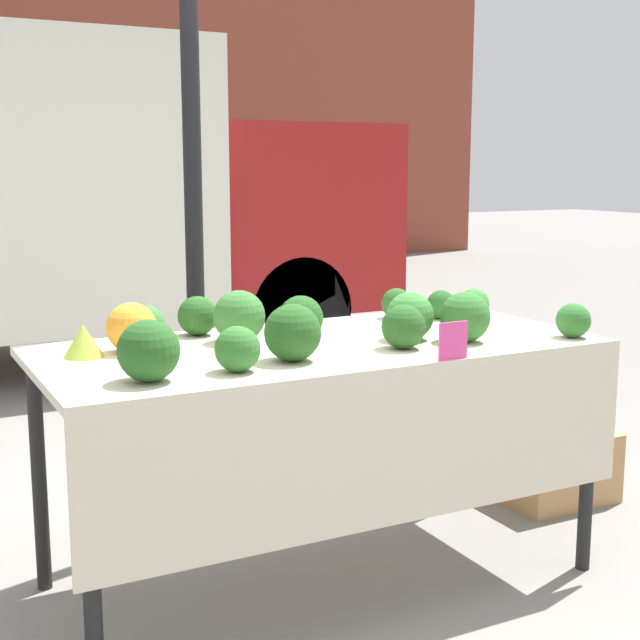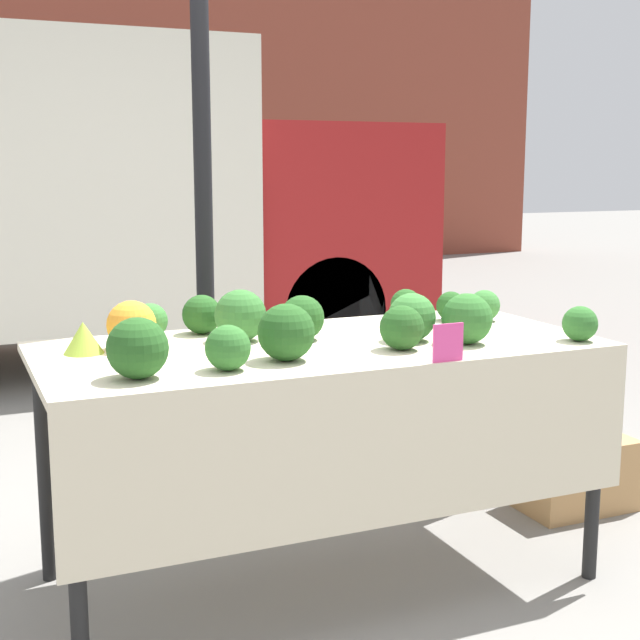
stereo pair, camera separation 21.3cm
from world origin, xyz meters
name	(u,v)px [view 1 (the left image)]	position (x,y,z in m)	size (l,w,h in m)	color
ground_plane	(320,578)	(0.00, 0.00, 0.00)	(40.00, 40.00, 0.00)	gray
tent_pole	(194,211)	(-0.22, 0.64, 1.28)	(0.07, 0.07, 2.55)	black
parked_truck	(1,195)	(-0.46, 3.97, 1.25)	(5.20, 1.97, 2.30)	silver
market_table	(329,377)	(0.00, -0.07, 0.75)	(1.89, 0.87, 0.85)	beige
orange_cauliflower	(131,328)	(-0.61, 0.15, 0.94)	(0.16, 0.16, 0.16)	orange
romanesco_head	(83,341)	(-0.76, 0.15, 0.91)	(0.13, 0.13, 0.10)	#93B238
broccoli_head_0	(465,317)	(0.45, -0.21, 0.94)	(0.17, 0.17, 0.17)	#2D6628
broccoli_head_1	(237,349)	(-0.41, -0.27, 0.92)	(0.14, 0.14, 0.14)	#2D6628
broccoli_head_2	(149,351)	(-0.68, -0.27, 0.94)	(0.18, 0.18, 0.18)	#23511E
broccoli_head_3	(573,320)	(0.83, -0.32, 0.91)	(0.12, 0.12, 0.12)	#2D6628
broccoli_head_4	(239,316)	(-0.24, 0.14, 0.94)	(0.18, 0.18, 0.18)	#336B2D
broccoli_head_5	(410,316)	(0.31, -0.08, 0.94)	(0.17, 0.17, 0.17)	#387533
broccoli_head_6	(404,327)	(0.20, -0.21, 0.93)	(0.15, 0.15, 0.15)	#23511E
broccoli_head_7	(293,333)	(-0.20, -0.21, 0.94)	(0.18, 0.18, 0.18)	#23511E
broccoli_head_8	(147,323)	(-0.51, 0.32, 0.92)	(0.12, 0.12, 0.12)	#387533
broccoli_head_9	(474,304)	(0.76, 0.15, 0.91)	(0.12, 0.12, 0.12)	#387533
broccoli_head_10	(441,305)	(0.65, 0.21, 0.91)	(0.11, 0.11, 0.11)	#23511E
broccoli_head_11	(396,303)	(0.50, 0.30, 0.91)	(0.12, 0.12, 0.12)	#23511E
broccoli_head_12	(198,316)	(-0.32, 0.33, 0.92)	(0.14, 0.14, 0.14)	#23511E
broccoli_head_13	(301,318)	(-0.03, 0.08, 0.93)	(0.16, 0.16, 0.16)	#23511E
price_sign	(453,341)	(0.25, -0.42, 0.91)	(0.11, 0.01, 0.12)	#EF4793
produce_crate	(559,468)	(1.26, 0.17, 0.15)	(0.48, 0.30, 0.31)	tan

